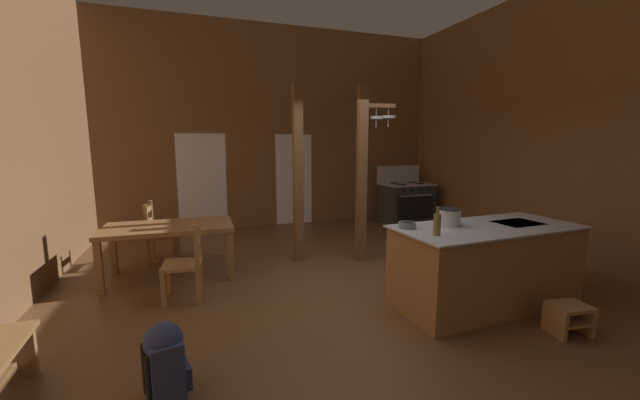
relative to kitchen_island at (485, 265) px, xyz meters
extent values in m
cube|color=brown|center=(-1.32, 0.76, -0.51)|extent=(8.14, 9.14, 0.10)
cube|color=brown|center=(-1.32, 5.00, 1.73)|extent=(8.14, 0.14, 4.39)
cube|color=brown|center=(2.43, 0.76, 1.73)|extent=(0.14, 9.14, 4.39)
cube|color=white|center=(-2.97, 4.92, 0.56)|extent=(1.00, 0.01, 2.05)
cube|color=white|center=(-0.95, 4.92, 0.56)|extent=(0.84, 0.01, 2.05)
cube|color=olive|center=(0.00, 0.00, -0.01)|extent=(2.14, 1.00, 0.91)
cube|color=#A8AAB2|center=(0.00, 0.00, 0.46)|extent=(2.20, 1.06, 0.02)
cube|color=black|center=(0.47, 0.02, 0.46)|extent=(0.54, 0.42, 0.00)
cube|color=black|center=(-0.02, 0.43, -0.41)|extent=(1.99, 0.13, 0.10)
cube|color=#2D2D2D|center=(1.53, 4.09, -0.01)|extent=(1.11, 0.78, 0.90)
cube|color=black|center=(1.53, 3.70, -0.04)|extent=(0.94, 0.02, 0.52)
cylinder|color=#A8AAB2|center=(1.53, 3.68, 0.24)|extent=(0.83, 0.04, 0.02)
cube|color=#A8AAB2|center=(1.53, 4.09, 0.45)|extent=(1.15, 0.82, 0.03)
cube|color=#A8AAB2|center=(1.52, 4.45, 0.66)|extent=(1.14, 0.06, 0.40)
cylinder|color=black|center=(1.78, 3.94, 0.47)|extent=(0.20, 0.20, 0.01)
cylinder|color=black|center=(1.28, 3.93, 0.47)|extent=(0.20, 0.20, 0.01)
cylinder|color=black|center=(1.77, 4.24, 0.47)|extent=(0.20, 0.20, 0.01)
cylinder|color=black|center=(1.28, 4.24, 0.47)|extent=(0.20, 0.20, 0.01)
cylinder|color=black|center=(1.86, 3.69, 0.36)|extent=(0.04, 0.03, 0.04)
cylinder|color=black|center=(1.64, 3.69, 0.36)|extent=(0.04, 0.03, 0.04)
cylinder|color=black|center=(1.42, 3.69, 0.36)|extent=(0.04, 0.03, 0.04)
cylinder|color=black|center=(1.20, 3.68, 0.36)|extent=(0.04, 0.03, 0.04)
cube|color=brown|center=(-0.67, 1.92, 0.91)|extent=(0.15, 0.15, 2.74)
cube|color=brown|center=(-0.45, 1.90, 1.96)|extent=(0.59, 0.14, 0.06)
cylinder|color=#A8AAB2|center=(-0.45, 1.90, 1.88)|extent=(0.01, 0.01, 0.16)
cylinder|color=#A8AAB2|center=(-0.45, 1.90, 1.78)|extent=(0.23, 0.23, 0.04)
cylinder|color=#A8AAB2|center=(-0.45, 1.90, 1.70)|extent=(0.02, 0.02, 0.14)
cylinder|color=#A8AAB2|center=(-0.26, 1.88, 1.88)|extent=(0.01, 0.01, 0.15)
cylinder|color=#A8AAB2|center=(-0.26, 1.88, 1.79)|extent=(0.25, 0.25, 0.04)
cylinder|color=#A8AAB2|center=(-0.26, 1.88, 1.71)|extent=(0.02, 0.02, 0.14)
cube|color=brown|center=(-1.61, 2.23, 0.91)|extent=(0.14, 0.14, 2.74)
cube|color=#9E7044|center=(0.28, -0.83, -0.18)|extent=(0.39, 0.33, 0.04)
cube|color=#9E7044|center=(0.12, -0.81, -0.33)|extent=(0.08, 0.28, 0.26)
cube|color=#9E7044|center=(0.44, -0.85, -0.33)|extent=(0.08, 0.28, 0.26)
cube|color=#9E7044|center=(0.28, -0.83, -0.33)|extent=(0.35, 0.32, 0.03)
cube|color=olive|center=(-3.50, 2.13, 0.25)|extent=(1.72, 0.94, 0.06)
cube|color=olive|center=(-4.28, 2.54, -0.12)|extent=(0.08, 0.08, 0.68)
cube|color=olive|center=(-2.70, 2.50, -0.12)|extent=(0.08, 0.08, 0.68)
cube|color=olive|center=(-4.29, 1.76, -0.12)|extent=(0.08, 0.08, 0.68)
cube|color=olive|center=(-2.71, 1.72, -0.12)|extent=(0.08, 0.08, 0.68)
cube|color=#9E7044|center=(-3.32, 1.27, -0.03)|extent=(0.48, 0.48, 0.04)
cube|color=#9E7044|center=(-3.53, 1.10, -0.26)|extent=(0.05, 0.05, 0.41)
cube|color=#9E7044|center=(-3.49, 1.48, -0.26)|extent=(0.05, 0.05, 0.41)
cube|color=#9E7044|center=(-3.15, 1.06, 0.01)|extent=(0.05, 0.05, 0.95)
cube|color=#9E7044|center=(-3.11, 1.44, 0.01)|extent=(0.05, 0.05, 0.95)
cube|color=#9E7044|center=(-3.13, 1.25, 0.38)|extent=(0.07, 0.38, 0.07)
cube|color=#9E7044|center=(-3.13, 1.25, 0.19)|extent=(0.07, 0.38, 0.07)
cube|color=#9E7044|center=(-3.64, 2.93, -0.03)|extent=(0.48, 0.48, 0.04)
cube|color=#9E7044|center=(-3.43, 3.10, -0.26)|extent=(0.05, 0.05, 0.41)
cube|color=#9E7044|center=(-3.47, 2.72, -0.26)|extent=(0.05, 0.05, 0.41)
cube|color=#9E7044|center=(-3.81, 3.13, 0.01)|extent=(0.05, 0.05, 0.95)
cube|color=#9E7044|center=(-3.85, 2.75, 0.01)|extent=(0.05, 0.05, 0.95)
cube|color=#9E7044|center=(-3.83, 2.94, 0.38)|extent=(0.07, 0.38, 0.07)
cube|color=#9E7044|center=(-3.83, 2.94, 0.19)|extent=(0.07, 0.38, 0.07)
cube|color=olive|center=(-4.56, 0.12, -0.26)|extent=(0.31, 0.07, 0.40)
cube|color=navy|center=(-3.40, -0.55, -0.22)|extent=(0.29, 0.36, 0.48)
cube|color=navy|center=(-3.27, -0.52, -0.30)|extent=(0.11, 0.23, 0.17)
cylinder|color=black|center=(-3.54, -0.49, -0.22)|extent=(0.05, 0.05, 0.38)
cylinder|color=black|center=(-3.50, -0.68, -0.22)|extent=(0.05, 0.05, 0.38)
sphere|color=navy|center=(-3.40, -0.55, 0.00)|extent=(0.33, 0.33, 0.27)
cylinder|color=#A8AAB2|center=(-0.40, 0.17, 0.56)|extent=(0.25, 0.25, 0.19)
cylinder|color=black|center=(-0.40, 0.17, 0.66)|extent=(0.26, 0.26, 0.01)
cylinder|color=#A8AAB2|center=(-0.54, 0.17, 0.60)|extent=(0.05, 0.02, 0.02)
cylinder|color=#A8AAB2|center=(-0.26, 0.17, 0.60)|extent=(0.05, 0.02, 0.02)
cylinder|color=slate|center=(-0.92, 0.21, 0.50)|extent=(0.19, 0.19, 0.07)
cylinder|color=black|center=(-0.92, 0.21, 0.53)|extent=(0.16, 0.16, 0.00)
cylinder|color=brown|center=(-0.81, -0.16, 0.58)|extent=(0.08, 0.08, 0.22)
cylinder|color=brown|center=(-0.81, -0.16, 0.72)|extent=(0.03, 0.03, 0.08)
camera|label=1|loc=(-3.14, -3.21, 1.40)|focal=20.54mm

